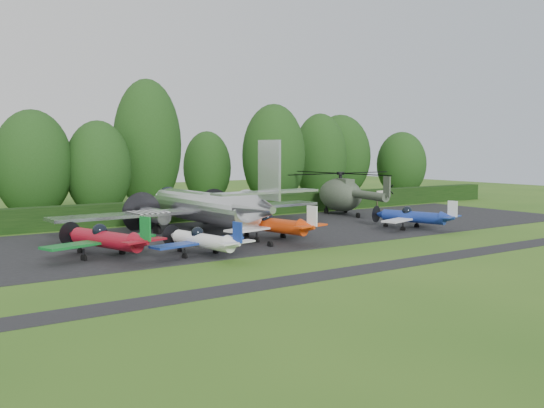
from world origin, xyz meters
TOP-DOWN VIEW (x-y plane):
  - ground at (0.00, 0.00)m, footprint 160.00×160.00m
  - apron at (0.00, 10.00)m, footprint 70.00×18.00m
  - taxiway_verge at (0.00, -6.00)m, footprint 70.00×2.00m
  - hedgerow at (0.00, 21.00)m, footprint 90.00×1.60m
  - transport_plane at (-0.62, 12.19)m, footprint 24.08×18.47m
  - light_plane_red at (-11.15, 5.60)m, footprint 7.71×8.11m
  - light_plane_white at (-5.92, 2.67)m, footprint 6.71×7.05m
  - light_plane_orange at (1.46, 5.57)m, footprint 7.64×8.04m
  - light_plane_blue at (14.78, 4.05)m, footprint 6.99×7.35m
  - helicopter at (17.37, 16.33)m, footprint 13.71×16.05m
  - sign_board at (27.86, 20.28)m, footprint 3.36×0.13m
  - tree_0 at (25.11, 29.38)m, footprint 6.81×6.81m
  - tree_1 at (-3.77, 28.91)m, footprint 6.52×6.52m
  - tree_2 at (11.67, 34.66)m, footprint 5.84×5.84m
  - tree_3 at (39.90, 29.35)m, footprint 6.95×6.95m
  - tree_4 at (2.73, 31.83)m, footprint 7.43×7.43m
  - tree_5 at (-9.79, 29.93)m, footprint 7.40×7.40m
  - tree_7 at (16.56, 27.37)m, footprint 7.40×7.40m
  - tree_8 at (31.21, 32.54)m, footprint 8.36×8.36m

SIDE VIEW (x-z plane):
  - ground at x=0.00m, z-range 0.00..0.00m
  - hedgerow at x=0.00m, z-range -1.00..1.00m
  - taxiway_verge at x=0.00m, z-range 0.00..0.00m
  - apron at x=0.00m, z-range 0.00..0.01m
  - light_plane_white at x=-5.92m, z-range -0.22..2.36m
  - light_plane_blue at x=14.78m, z-range -0.22..2.46m
  - light_plane_orange at x=1.46m, z-range -0.25..2.69m
  - light_plane_red at x=-11.15m, z-range -0.25..2.72m
  - sign_board at x=27.86m, z-range 0.33..2.23m
  - transport_plane at x=-0.62m, z-range -1.71..6.01m
  - helicopter at x=17.37m, z-range 0.16..4.58m
  - tree_2 at x=11.67m, z-range -0.01..8.92m
  - tree_3 at x=39.90m, z-range -0.01..9.14m
  - tree_1 at x=-3.77m, z-range -0.01..9.64m
  - tree_5 at x=-9.79m, z-range -0.01..10.57m
  - tree_0 at x=25.11m, z-range -0.01..11.25m
  - tree_8 at x=31.21m, z-range -0.01..11.42m
  - tree_7 at x=16.56m, z-range -0.01..11.99m
  - tree_4 at x=2.73m, z-range -0.01..14.41m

